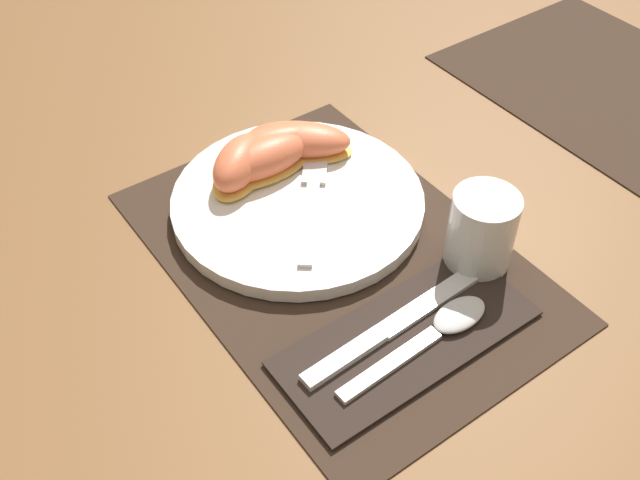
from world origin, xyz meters
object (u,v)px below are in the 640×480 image
spoon (441,327)px  plate (298,202)px  knife (395,324)px  citrus_wedge_3 (239,165)px  fork (313,189)px  citrus_wedge_2 (264,159)px  citrus_wedge_0 (299,141)px  citrus_wedge_1 (273,146)px  juice_glass (481,234)px

spoon → plate: bearing=-177.5°
knife → citrus_wedge_3: citrus_wedge_3 is taller
fork → citrus_wedge_2: 0.06m
spoon → citrus_wedge_0: 0.28m
citrus_wedge_0 → spoon: bearing=-7.2°
plate → citrus_wedge_0: (-0.06, 0.05, 0.02)m
plate → citrus_wedge_1: citrus_wedge_1 is taller
knife → citrus_wedge_2: bearing=176.4°
juice_glass → citrus_wedge_0: (-0.23, -0.06, -0.00)m
juice_glass → knife: bearing=-80.5°
fork → citrus_wedge_1: bearing=-178.1°
fork → citrus_wedge_2: (-0.06, -0.02, 0.01)m
citrus_wedge_2 → plate: bearing=6.2°
citrus_wedge_1 → citrus_wedge_2: (0.02, -0.02, 0.00)m
fork → citrus_wedge_0: (-0.06, 0.03, 0.01)m
juice_glass → citrus_wedge_0: size_ratio=0.65×
citrus_wedge_1 → spoon: bearing=-1.3°
plate → fork: size_ratio=1.63×
plate → juice_glass: size_ratio=3.31×
citrus_wedge_1 → citrus_wedge_3: citrus_wedge_3 is taller
juice_glass → spoon: 0.11m
fork → citrus_wedge_0: bearing=157.7°
juice_glass → fork: bearing=-153.7°
citrus_wedge_0 → fork: bearing=-22.3°
plate → citrus_wedge_0: 0.08m
citrus_wedge_1 → citrus_wedge_3: (0.01, -0.05, 0.00)m
fork → citrus_wedge_2: bearing=-156.9°
juice_glass → citrus_wedge_1: 0.26m
juice_glass → citrus_wedge_1: (-0.24, -0.09, -0.00)m
juice_glass → citrus_wedge_3: size_ratio=0.78×
citrus_wedge_0 → citrus_wedge_3: bearing=-89.8°
spoon → citrus_wedge_2: size_ratio=1.49×
fork → citrus_wedge_1: size_ratio=1.32×
fork → citrus_wedge_3: 0.08m
knife → fork: fork is taller
citrus_wedge_2 → citrus_wedge_3: 0.03m
plate → citrus_wedge_3: 0.08m
citrus_wedge_1 → plate: bearing=-12.8°
fork → knife: bearing=-12.1°
spoon → citrus_wedge_2: (-0.27, -0.02, 0.03)m
plate → citrus_wedge_1: 0.08m
knife → citrus_wedge_3: size_ratio=2.11×
juice_glass → citrus_wedge_2: 0.25m
knife → spoon: size_ratio=1.28×
fork → citrus_wedge_2: citrus_wedge_2 is taller
knife → citrus_wedge_1: (-0.26, 0.04, 0.03)m
spoon → citrus_wedge_3: bearing=-171.2°
plate → knife: size_ratio=1.22×
citrus_wedge_1 → citrus_wedge_2: 0.03m
citrus_wedge_1 → citrus_wedge_3: 0.05m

